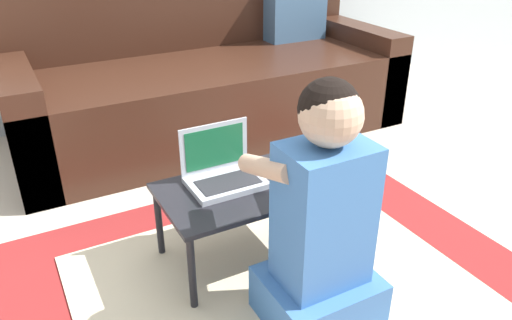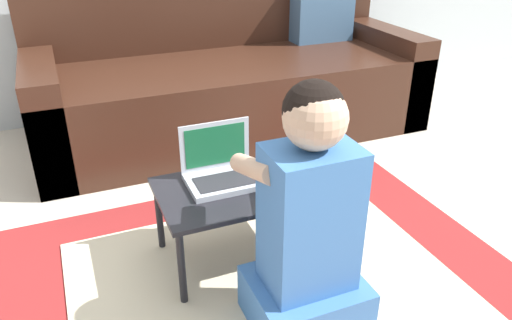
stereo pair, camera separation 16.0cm
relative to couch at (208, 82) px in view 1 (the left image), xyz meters
The scene contains 7 objects.
ground_plane 1.21m from the couch, 101.33° to the right, with size 16.00×16.00×0.00m, color beige.
area_rug 1.41m from the couch, 104.89° to the right, with size 1.72×1.37×0.01m.
couch is the anchor object (origin of this frame).
laptop_desk 1.20m from the couch, 107.18° to the right, with size 0.59×0.36×0.29m.
laptop 1.17m from the couch, 110.83° to the right, with size 0.25×0.18×0.19m.
computer_mouse 1.21m from the couch, 100.76° to the right, with size 0.06×0.09×0.03m.
person_seated 1.55m from the couch, 101.55° to the right, with size 0.32×0.39×0.76m.
Camera 1 is at (-0.79, -1.30, 1.13)m, focal length 35.00 mm.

